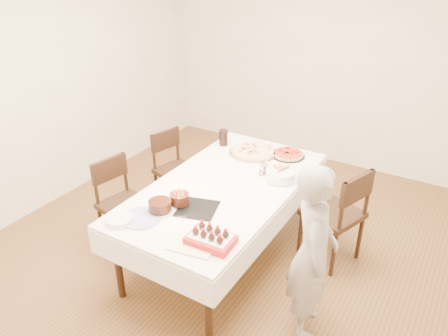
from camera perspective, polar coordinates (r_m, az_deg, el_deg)
The scene contains 22 objects.
floor at distance 4.26m, azimuth 0.51°, elevation -11.40°, with size 5.00×5.00×0.00m, color brown.
wall_back at distance 5.76m, azimuth 13.81°, elevation 13.49°, with size 4.50×0.04×2.70m, color #F1E6CB.
wall_left at distance 5.04m, azimuth -22.33°, elevation 10.24°, with size 0.04×5.00×2.70m, color #F1E6CB.
dining_table at distance 4.08m, azimuth -0.00°, elevation -6.87°, with size 1.14×2.14×0.75m, color white.
chair_right_savory at distance 4.10m, azimuth 14.02°, elevation -5.78°, with size 0.49×0.49×0.97m, color black, non-canonical shape.
chair_left_savory at distance 4.82m, azimuth -6.15°, elevation -0.40°, with size 0.44×0.44×0.86m, color black, non-canonical shape.
chair_left_dessert at distance 4.27m, azimuth -12.81°, elevation -4.79°, with size 0.46×0.46×0.89m, color black, non-canonical shape.
person at distance 3.23m, azimuth 11.51°, elevation -10.89°, with size 0.51×0.34×1.41m, color #A09B97.
pizza_white at distance 4.47m, azimuth 3.92°, elevation 2.21°, with size 0.51×0.51×0.04m, color beige.
pizza_pepperoni at distance 4.44m, azimuth 8.39°, elevation 1.79°, with size 0.33×0.33×0.04m, color red.
red_placemat at distance 4.13m, azimuth 7.00°, elevation -0.56°, with size 0.25×0.25×0.01m, color #B21E1E.
pasta_bowl at distance 3.98m, azimuth 7.40°, elevation -0.89°, with size 0.27×0.27×0.09m, color white.
taper_candle at distance 4.02m, azimuth 5.65°, elevation 1.39°, with size 0.07×0.07×0.34m, color white.
shaker_pair at distance 4.04m, azimuth 4.89°, elevation -0.28°, with size 0.09×0.09×0.10m, color white, non-canonical shape.
cola_glass at distance 4.61m, azimuth -0.08°, elevation 4.00°, with size 0.09×0.09×0.17m, color black.
layer_cake at distance 3.53m, azimuth -8.35°, elevation -4.97°, with size 0.24×0.24×0.10m, color black.
cake_board at distance 3.56m, azimuth -3.50°, elevation -5.35°, with size 0.31×0.31×0.01m, color black.
birthday_cake at distance 3.58m, azimuth -5.87°, elevation -3.55°, with size 0.16×0.16×0.15m, color #3C1C10.
strawberry_box at distance 3.16m, azimuth -1.75°, elevation -9.21°, with size 0.34×0.22×0.08m, color red, non-canonical shape.
box_lid at distance 3.17m, azimuth -4.16°, elevation -10.14°, with size 0.33×0.22×0.03m, color beige.
plate_stack at distance 3.48m, azimuth -13.55°, elevation -6.59°, with size 0.21×0.21×0.04m, color white.
china_plate at distance 3.49m, azimuth -10.77°, elevation -6.43°, with size 0.32×0.32×0.01m, color white.
Camera 1 is at (1.69, -2.85, 2.69)m, focal length 35.00 mm.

